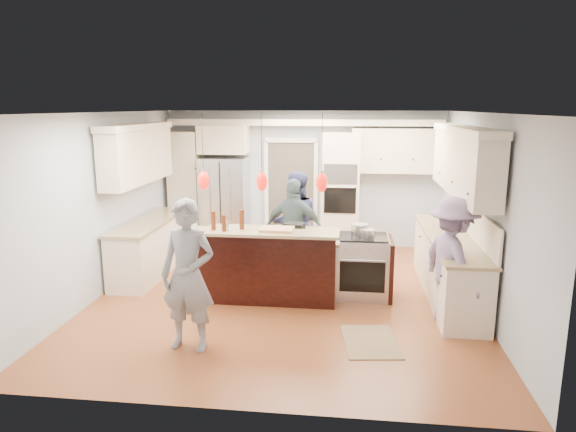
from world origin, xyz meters
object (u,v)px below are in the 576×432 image
object	(u,v)px
kitchen_island	(269,263)
person_far_left	(295,223)
island_range	(364,266)
person_bar_end	(188,276)
refrigerator	(225,202)

from	to	relation	value
kitchen_island	person_far_left	bearing A→B (deg)	75.24
island_range	person_bar_end	xyz separation A→B (m)	(-2.06, -1.95, 0.43)
refrigerator	person_far_left	xyz separation A→B (m)	(1.58, -1.52, -0.03)
person_far_left	island_range	bearing A→B (deg)	130.83
refrigerator	person_far_left	distance (m)	2.19
kitchen_island	island_range	bearing A→B (deg)	3.11
person_bar_end	person_far_left	world-z (taller)	person_bar_end
kitchen_island	person_far_left	size ratio (longest dim) A/B	1.21
refrigerator	kitchen_island	bearing A→B (deg)	-63.12
kitchen_island	person_bar_end	xyz separation A→B (m)	(-0.65, -1.87, 0.40)
refrigerator	island_range	distance (m)	3.71
island_range	person_bar_end	distance (m)	2.87
kitchen_island	person_far_left	xyz separation A→B (m)	(0.28, 1.05, 0.38)
refrigerator	person_bar_end	distance (m)	4.49
person_far_left	kitchen_island	bearing A→B (deg)	66.79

